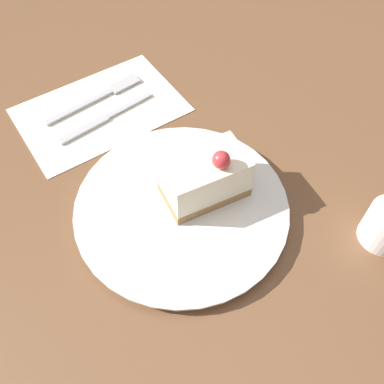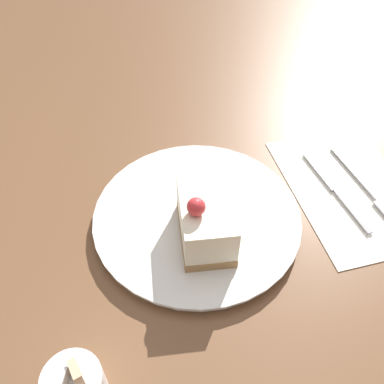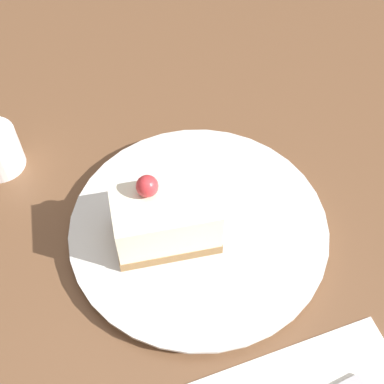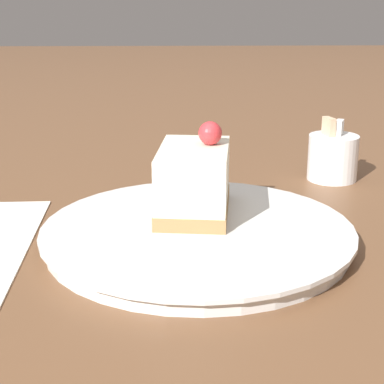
{
  "view_description": "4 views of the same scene",
  "coord_description": "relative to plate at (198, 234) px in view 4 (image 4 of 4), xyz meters",
  "views": [
    {
      "loc": [
        0.26,
        -0.14,
        0.49
      ],
      "look_at": [
        -0.01,
        0.04,
        0.04
      ],
      "focal_mm": 40.0,
      "sensor_mm": 36.0,
      "label": 1
    },
    {
      "loc": [
        0.08,
        0.39,
        0.48
      ],
      "look_at": [
        -0.01,
        0.02,
        0.07
      ],
      "focal_mm": 40.0,
      "sensor_mm": 36.0,
      "label": 2
    },
    {
      "loc": [
        -0.32,
        0.13,
        0.52
      ],
      "look_at": [
        0.0,
        0.03,
        0.06
      ],
      "focal_mm": 50.0,
      "sensor_mm": 36.0,
      "label": 3
    },
    {
      "loc": [
        -0.03,
        -0.53,
        0.23
      ],
      "look_at": [
        -0.02,
        0.02,
        0.05
      ],
      "focal_mm": 60.0,
      "sensor_mm": 36.0,
      "label": 4
    }
  ],
  "objects": [
    {
      "name": "sugar_bowl",
      "position": [
        0.17,
        0.2,
        0.02
      ],
      "size": [
        0.06,
        0.06,
        0.08
      ],
      "color": "white",
      "rests_on": "ground_plane"
    },
    {
      "name": "ground_plane",
      "position": [
        0.01,
        -0.02,
        -0.01
      ],
      "size": [
        4.0,
        4.0,
        0.0
      ],
      "primitive_type": "plane",
      "color": "brown"
    },
    {
      "name": "plate",
      "position": [
        0.0,
        0.0,
        0.0
      ],
      "size": [
        0.29,
        0.29,
        0.02
      ],
      "color": "silver",
      "rests_on": "ground_plane"
    },
    {
      "name": "cake_slice",
      "position": [
        -0.0,
        0.04,
        0.04
      ],
      "size": [
        0.08,
        0.12,
        0.09
      ],
      "rotation": [
        0.0,
        0.0,
        -0.11
      ],
      "color": "#9E7547",
      "rests_on": "plate"
    }
  ]
}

